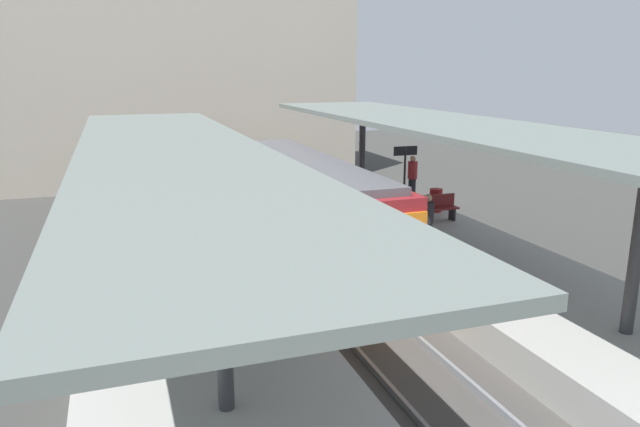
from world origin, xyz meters
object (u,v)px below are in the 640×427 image
commuter_train (300,212)px  platform_bench (437,207)px  litter_bin (436,200)px  passenger_near_bench (412,177)px  platform_sign (405,163)px  passenger_mid_platform (427,222)px

commuter_train → platform_bench: commuter_train is taller
litter_bin → platform_bench: bearing=-119.1°
passenger_near_bench → platform_bench: bearing=-103.0°
commuter_train → litter_bin: (5.37, 1.30, -0.33)m
litter_bin → passenger_near_bench: 1.88m
platform_bench → litter_bin: size_ratio=1.75×
platform_sign → passenger_mid_platform: platform_sign is taller
commuter_train → platform_bench: bearing=1.6°
platform_bench → platform_sign: (-0.12, 2.08, 1.16)m
platform_sign → litter_bin: bearing=-49.2°
platform_bench → passenger_mid_platform: 3.39m
platform_sign → commuter_train: bearing=-154.4°
commuter_train → passenger_near_bench: bearing=30.0°
commuter_train → passenger_mid_platform: 3.82m
platform_bench → platform_sign: platform_sign is taller
litter_bin → passenger_near_bench: size_ratio=0.47×
platform_bench → passenger_mid_platform: size_ratio=0.88×
commuter_train → platform_sign: size_ratio=4.64×
platform_bench → platform_sign: bearing=93.3°
litter_bin → passenger_mid_platform: 4.74m
passenger_near_bench → passenger_mid_platform: size_ratio=1.08×
passenger_near_bench → passenger_mid_platform: 6.32m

